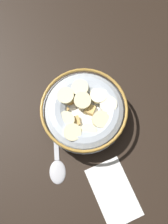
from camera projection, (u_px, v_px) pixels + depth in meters
The scene contains 4 objects.
ground_plane at pixel (84, 117), 53.92cm from camera, with size 101.26×101.26×2.00cm, color black.
cereal_bowl at pixel (84, 112), 49.92cm from camera, with size 17.56×17.56×6.06cm.
spoon at pixel (57, 165), 49.68cm from camera, with size 14.10×3.84×0.80cm.
folded_napkin at pixel (114, 192), 48.41cm from camera, with size 12.46×7.48×0.30cm, color white.
Camera 1 is at (13.60, -2.47, 51.13)cm, focal length 38.65 mm.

